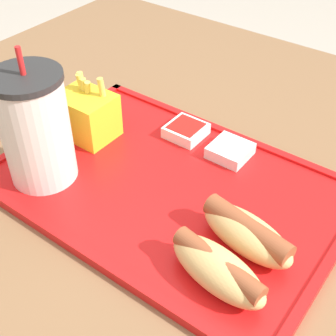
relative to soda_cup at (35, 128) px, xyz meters
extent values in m
cube|color=red|center=(-0.15, -0.08, -0.08)|extent=(0.46, 0.31, 0.01)
cube|color=red|center=(-0.15, -0.23, -0.08)|extent=(0.46, 0.01, 0.00)
cube|color=red|center=(-0.15, 0.07, -0.08)|extent=(0.46, 0.01, 0.00)
cube|color=red|center=(-0.37, -0.08, -0.08)|extent=(0.01, 0.31, 0.00)
cube|color=red|center=(0.08, -0.08, -0.08)|extent=(0.01, 0.31, 0.00)
cylinder|color=silver|center=(0.00, 0.00, 0.00)|extent=(0.09, 0.09, 0.15)
cylinder|color=#262626|center=(0.00, 0.00, 0.07)|extent=(0.09, 0.09, 0.01)
cylinder|color=red|center=(0.00, 0.00, 0.09)|extent=(0.01, 0.01, 0.03)
ellipsoid|color=tan|center=(-0.29, 0.01, -0.06)|extent=(0.13, 0.07, 0.04)
cylinder|color=brown|center=(-0.29, 0.01, -0.05)|extent=(0.12, 0.04, 0.02)
ellipsoid|color=tan|center=(-0.29, -0.05, -0.06)|extent=(0.13, 0.07, 0.04)
cylinder|color=brown|center=(-0.29, -0.05, -0.05)|extent=(0.12, 0.05, 0.03)
cube|color=gold|center=(0.02, -0.11, -0.04)|extent=(0.08, 0.07, 0.07)
cylinder|color=#E5C14C|center=(0.02, -0.12, -0.02)|extent=(0.02, 0.01, 0.06)
cylinder|color=#E5C14C|center=(0.03, -0.12, -0.01)|extent=(0.01, 0.01, 0.06)
cylinder|color=#E5C14C|center=(0.03, -0.12, -0.01)|extent=(0.01, 0.02, 0.06)
cylinder|color=#E5C14C|center=(0.03, -0.12, -0.02)|extent=(0.01, 0.01, 0.06)
cylinder|color=#E5C14C|center=(0.00, -0.12, -0.01)|extent=(0.02, 0.02, 0.06)
cube|color=silver|center=(-0.18, -0.19, -0.07)|extent=(0.05, 0.05, 0.02)
cube|color=white|center=(-0.18, -0.19, -0.06)|extent=(0.04, 0.04, 0.00)
cube|color=silver|center=(-0.10, -0.19, -0.07)|extent=(0.05, 0.05, 0.02)
cube|color=#B21914|center=(-0.10, -0.19, -0.06)|extent=(0.04, 0.04, 0.00)
camera|label=1|loc=(-0.43, 0.29, 0.35)|focal=50.00mm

